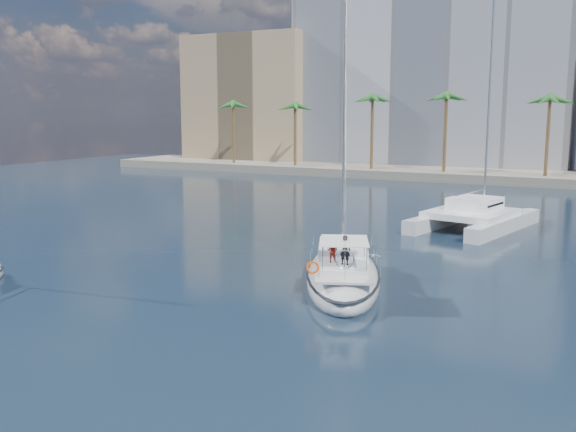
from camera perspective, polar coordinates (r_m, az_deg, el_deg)
The scene contains 9 objects.
ground at distance 34.39m, azimuth 0.45°, elevation -6.35°, with size 160.00×160.00×0.00m, color black.
quay at distance 92.20m, azimuth 17.80°, elevation 3.45°, with size 120.00×14.00×1.20m, color gray.
building_modern at distance 106.15m, azimuth 12.74°, elevation 11.62°, with size 42.00×16.00×28.00m, color silver.
building_tan_left at distance 113.83m, azimuth -2.85°, elevation 10.15°, with size 22.00×14.00×22.00m, color tan.
palm_left at distance 99.43m, azimuth -2.31°, elevation 9.87°, with size 3.60×3.60×12.30m.
palm_centre at distance 87.86m, azimuth 17.67°, elevation 9.52°, with size 3.60×3.60×12.30m.
main_sloop at distance 34.98m, azimuth 4.90°, elevation -5.19°, with size 8.49×12.95×18.39m.
catamaran at distance 53.25m, azimuth 16.16°, elevation 0.16°, with size 8.67×13.42×18.03m.
seagull at distance 38.50m, azimuth 7.60°, elevation -3.50°, with size 0.93×0.40×0.17m.
Camera 1 is at (14.89, -29.58, 9.28)m, focal length 40.00 mm.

